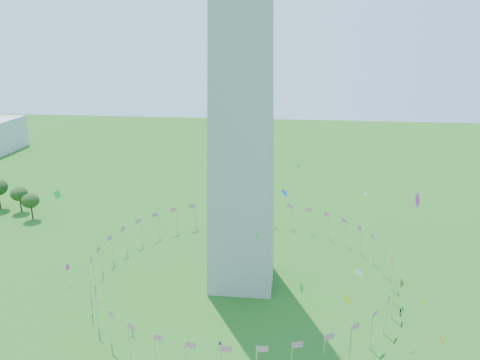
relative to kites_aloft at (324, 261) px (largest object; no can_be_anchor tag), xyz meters
name	(u,v)px	position (x,y,z in m)	size (l,w,h in m)	color
flag_ring	(242,266)	(-19.54, 28.73, -17.51)	(80.24, 80.24, 9.00)	silver
kites_aloft	(324,261)	(0.00, 0.00, 0.00)	(97.93, 69.91, 39.49)	white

